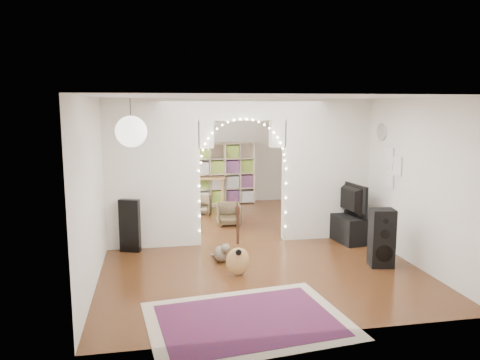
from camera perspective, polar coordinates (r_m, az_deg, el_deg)
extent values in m
plane|color=black|center=(9.04, 0.25, -7.47)|extent=(7.50, 7.50, 0.00)
cube|color=white|center=(8.66, 0.26, 9.92)|extent=(5.00, 7.50, 0.02)
cube|color=silver|center=(12.42, -3.05, 3.44)|extent=(5.00, 0.02, 2.70)
cube|color=silver|center=(5.18, 8.21, -4.75)|extent=(5.00, 0.02, 2.70)
cube|color=silver|center=(8.63, -16.27, 0.56)|extent=(0.02, 7.50, 2.70)
cube|color=silver|center=(9.54, 15.17, 1.40)|extent=(0.02, 7.50, 2.70)
cube|color=silver|center=(8.59, -10.62, 0.73)|extent=(1.70, 0.20, 2.70)
cube|color=silver|center=(9.20, 10.40, 1.29)|extent=(1.70, 0.20, 2.70)
cube|color=silver|center=(8.66, 0.26, 8.59)|extent=(1.60, 0.20, 0.40)
cube|color=white|center=(10.39, -15.21, 2.84)|extent=(0.04, 1.20, 1.40)
cylinder|color=white|center=(8.93, 16.93, 5.65)|extent=(0.03, 0.31, 0.31)
sphere|color=white|center=(6.11, -13.12, 5.77)|extent=(0.40, 0.40, 0.40)
cube|color=maroon|center=(5.90, 0.94, -16.73)|extent=(2.57, 2.05, 0.02)
cube|color=black|center=(8.53, -13.28, -5.44)|extent=(0.38, 0.23, 0.95)
ellipsoid|color=tan|center=(7.19, -0.27, -8.67)|extent=(0.38, 0.17, 0.44)
cube|color=black|center=(7.08, -0.28, -5.85)|extent=(0.04, 0.03, 0.50)
cube|color=black|center=(7.02, -0.28, -3.67)|extent=(0.06, 0.03, 0.11)
ellipsoid|color=brown|center=(7.90, -2.35, -8.97)|extent=(0.35, 0.43, 0.26)
sphere|color=brown|center=(7.73, -1.78, -8.35)|extent=(0.20, 0.20, 0.15)
cone|color=brown|center=(7.71, -2.07, -7.83)|extent=(0.05, 0.05, 0.05)
cone|color=brown|center=(7.72, -1.50, -7.80)|extent=(0.05, 0.05, 0.05)
cylinder|color=brown|center=(8.09, -3.06, -9.18)|extent=(0.13, 0.24, 0.08)
cube|color=black|center=(7.90, 16.89, -6.76)|extent=(0.42, 0.37, 0.94)
cylinder|color=black|center=(7.81, 17.18, -8.56)|extent=(0.27, 0.07, 0.27)
cylinder|color=black|center=(7.73, 17.29, -6.34)|extent=(0.15, 0.04, 0.15)
cylinder|color=black|center=(7.67, 17.36, -4.82)|extent=(0.09, 0.03, 0.08)
cube|color=black|center=(9.27, 12.62, -5.66)|extent=(0.53, 1.04, 0.50)
imported|color=black|center=(9.14, 12.74, -2.27)|extent=(0.28, 1.08, 0.62)
cube|color=beige|center=(12.27, -1.90, 0.83)|extent=(1.61, 0.99, 1.62)
cube|color=brown|center=(12.21, -4.50, 0.39)|extent=(1.34, 1.03, 0.05)
cylinder|color=brown|center=(12.02, -7.09, -1.61)|extent=(0.05, 0.05, 0.70)
cylinder|color=brown|center=(11.92, -2.14, -1.64)|extent=(0.05, 0.05, 0.70)
cylinder|color=brown|center=(12.65, -6.69, -1.07)|extent=(0.05, 0.05, 0.70)
cylinder|color=brown|center=(12.55, -1.98, -1.09)|extent=(0.05, 0.05, 0.70)
imported|color=white|center=(12.19, -4.51, 0.95)|extent=(0.22, 0.22, 0.19)
imported|color=#493B24|center=(11.26, -4.75, -3.03)|extent=(0.56, 0.57, 0.43)
imported|color=#493B24|center=(10.19, -1.37, -4.17)|extent=(0.53, 0.54, 0.47)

